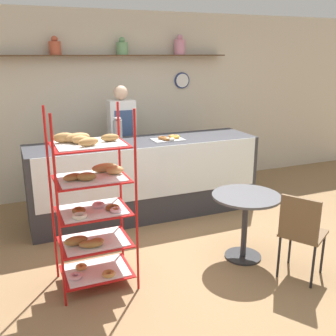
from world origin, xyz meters
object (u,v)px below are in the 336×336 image
at_px(pastry_rack, 92,203).
at_px(person_worker, 122,139).
at_px(coffee_carafe, 118,131).
at_px(donut_tray_counter, 170,138).
at_px(cafe_table, 245,211).
at_px(cafe_chair, 301,229).

relative_size(pastry_rack, person_worker, 1.00).
height_order(coffee_carafe, donut_tray_counter, coffee_carafe).
xyz_separation_m(pastry_rack, donut_tray_counter, (1.31, 1.33, 0.22)).
distance_m(cafe_table, donut_tray_counter, 1.54).
bearing_deg(cafe_chair, pastry_rack, 37.96).
bearing_deg(person_worker, pastry_rack, -113.41).
height_order(cafe_table, cafe_chair, cafe_chair).
bearing_deg(coffee_carafe, pastry_rack, -115.36).
bearing_deg(pastry_rack, cafe_table, -4.03).
height_order(person_worker, coffee_carafe, person_worker).
bearing_deg(person_worker, coffee_carafe, -109.73).
height_order(cafe_table, coffee_carafe, coffee_carafe).
relative_size(pastry_rack, coffee_carafe, 4.79).
xyz_separation_m(cafe_table, coffee_carafe, (-0.95, 1.41, 0.65)).
distance_m(coffee_carafe, donut_tray_counter, 0.71).
bearing_deg(pastry_rack, coffee_carafe, 64.64).
bearing_deg(donut_tray_counter, person_worker, 122.85).
bearing_deg(donut_tray_counter, pastry_rack, -134.68).
height_order(person_worker, cafe_table, person_worker).
height_order(cafe_chair, coffee_carafe, coffee_carafe).
distance_m(person_worker, cafe_table, 2.27).
bearing_deg(cafe_table, coffee_carafe, 123.90).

